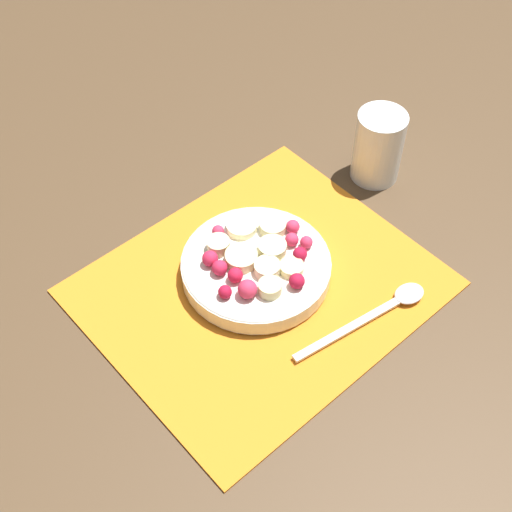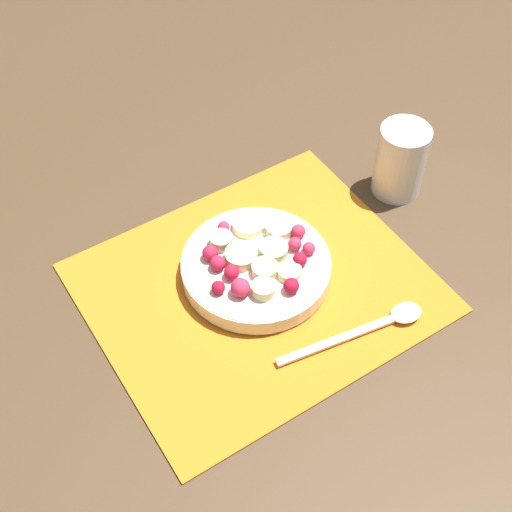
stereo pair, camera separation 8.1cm
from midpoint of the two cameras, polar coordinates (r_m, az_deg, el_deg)
name	(u,v)px [view 2 (the right image)]	position (r m, az deg, el deg)	size (l,w,h in m)	color
ground_plane	(258,288)	(0.82, 2.92, -2.77)	(3.00, 3.00, 0.00)	#4C3823
placemat	(258,287)	(0.82, 2.93, -2.65)	(0.37, 0.32, 0.01)	orange
fruit_bowl	(256,264)	(0.82, 2.82, -0.84)	(0.17, 0.17, 0.05)	silver
spoon	(379,323)	(0.80, 12.69, -5.46)	(0.18, 0.05, 0.01)	silver
drinking_glass	(400,161)	(0.92, 13.97, 7.29)	(0.06, 0.06, 0.10)	white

